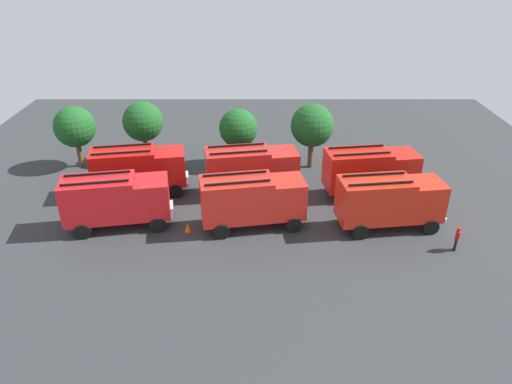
{
  "coord_description": "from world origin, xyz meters",
  "views": [
    {
      "loc": [
        0.07,
        -30.59,
        17.61
      ],
      "look_at": [
        0.0,
        0.0,
        1.4
      ],
      "focal_mm": 33.33,
      "sensor_mm": 36.0,
      "label": 1
    }
  ],
  "objects_px": {
    "firefighter_0": "(157,166)",
    "tree_2": "(239,128)",
    "tree_0": "(76,127)",
    "firefighter_3": "(458,238)",
    "firefighter_4": "(113,166)",
    "fire_truck_2": "(390,200)",
    "fire_truck_5": "(371,170)",
    "tree_1": "(144,122)",
    "tree_3": "(313,126)",
    "firefighter_1": "(254,170)",
    "fire_truck_1": "(253,199)",
    "fire_truck_4": "(252,168)",
    "firefighter_2": "(144,163)",
    "fire_truck_0": "(117,199)",
    "fire_truck_3": "(139,168)",
    "traffic_cone_0": "(189,227)"
  },
  "relations": [
    {
      "from": "firefighter_1",
      "to": "tree_0",
      "type": "bearing_deg",
      "value": 27.71
    },
    {
      "from": "firefighter_1",
      "to": "tree_1",
      "type": "xyz_separation_m",
      "value": [
        -9.66,
        4.31,
        2.63
      ]
    },
    {
      "from": "fire_truck_1",
      "to": "tree_1",
      "type": "height_order",
      "value": "tree_1"
    },
    {
      "from": "firefighter_3",
      "to": "firefighter_4",
      "type": "bearing_deg",
      "value": 5.02
    },
    {
      "from": "fire_truck_1",
      "to": "tree_2",
      "type": "relative_size",
      "value": 1.47
    },
    {
      "from": "firefighter_0",
      "to": "firefighter_4",
      "type": "xyz_separation_m",
      "value": [
        -3.61,
        -0.12,
        0.0
      ]
    },
    {
      "from": "fire_truck_4",
      "to": "traffic_cone_0",
      "type": "relative_size",
      "value": 11.52
    },
    {
      "from": "fire_truck_4",
      "to": "firefighter_0",
      "type": "height_order",
      "value": "fire_truck_4"
    },
    {
      "from": "fire_truck_4",
      "to": "firefighter_0",
      "type": "bearing_deg",
      "value": 150.85
    },
    {
      "from": "fire_truck_4",
      "to": "fire_truck_2",
      "type": "bearing_deg",
      "value": -38.11
    },
    {
      "from": "fire_truck_2",
      "to": "tree_1",
      "type": "height_order",
      "value": "tree_1"
    },
    {
      "from": "fire_truck_1",
      "to": "tree_0",
      "type": "height_order",
      "value": "tree_0"
    },
    {
      "from": "fire_truck_1",
      "to": "fire_truck_5",
      "type": "height_order",
      "value": "same"
    },
    {
      "from": "fire_truck_4",
      "to": "firefighter_2",
      "type": "distance_m",
      "value": 10.01
    },
    {
      "from": "fire_truck_0",
      "to": "tree_2",
      "type": "distance_m",
      "value": 13.0
    },
    {
      "from": "tree_1",
      "to": "fire_truck_4",
      "type": "bearing_deg",
      "value": -33.64
    },
    {
      "from": "fire_truck_3",
      "to": "traffic_cone_0",
      "type": "height_order",
      "value": "fire_truck_3"
    },
    {
      "from": "firefighter_2",
      "to": "firefighter_4",
      "type": "bearing_deg",
      "value": 58.03
    },
    {
      "from": "fire_truck_5",
      "to": "tree_0",
      "type": "bearing_deg",
      "value": 159.66
    },
    {
      "from": "firefighter_3",
      "to": "firefighter_4",
      "type": "height_order",
      "value": "firefighter_4"
    },
    {
      "from": "fire_truck_2",
      "to": "tree_0",
      "type": "distance_m",
      "value": 26.47
    },
    {
      "from": "firefighter_2",
      "to": "firefighter_4",
      "type": "xyz_separation_m",
      "value": [
        -2.38,
        -0.83,
        0.11
      ]
    },
    {
      "from": "fire_truck_2",
      "to": "fire_truck_3",
      "type": "distance_m",
      "value": 18.74
    },
    {
      "from": "tree_1",
      "to": "tree_3",
      "type": "distance_m",
      "value": 14.7
    },
    {
      "from": "traffic_cone_0",
      "to": "fire_truck_1",
      "type": "bearing_deg",
      "value": 8.64
    },
    {
      "from": "fire_truck_4",
      "to": "firefighter_4",
      "type": "xyz_separation_m",
      "value": [
        -11.64,
        2.76,
        -1.13
      ]
    },
    {
      "from": "firefighter_0",
      "to": "tree_0",
      "type": "xyz_separation_m",
      "value": [
        -7.01,
        2.16,
        2.61
      ]
    },
    {
      "from": "fire_truck_1",
      "to": "fire_truck_4",
      "type": "distance_m",
      "value": 4.96
    },
    {
      "from": "fire_truck_2",
      "to": "tree_0",
      "type": "height_order",
      "value": "tree_0"
    },
    {
      "from": "fire_truck_3",
      "to": "tree_0",
      "type": "relative_size",
      "value": 1.39
    },
    {
      "from": "fire_truck_1",
      "to": "traffic_cone_0",
      "type": "xyz_separation_m",
      "value": [
        -4.41,
        -0.67,
        -1.83
      ]
    },
    {
      "from": "fire_truck_3",
      "to": "firefighter_0",
      "type": "bearing_deg",
      "value": 67.89
    },
    {
      "from": "fire_truck_3",
      "to": "firefighter_4",
      "type": "relative_size",
      "value": 4.16
    },
    {
      "from": "fire_truck_5",
      "to": "firefighter_0",
      "type": "relative_size",
      "value": 4.14
    },
    {
      "from": "tree_3",
      "to": "tree_2",
      "type": "bearing_deg",
      "value": 177.04
    },
    {
      "from": "fire_truck_2",
      "to": "fire_truck_5",
      "type": "height_order",
      "value": "same"
    },
    {
      "from": "firefighter_3",
      "to": "fire_truck_2",
      "type": "bearing_deg",
      "value": -7.79
    },
    {
      "from": "fire_truck_0",
      "to": "fire_truck_2",
      "type": "xyz_separation_m",
      "value": [
        18.5,
        -0.16,
        0.0
      ]
    },
    {
      "from": "firefighter_0",
      "to": "tree_2",
      "type": "height_order",
      "value": "tree_2"
    },
    {
      "from": "firefighter_3",
      "to": "tree_0",
      "type": "distance_m",
      "value": 31.1
    },
    {
      "from": "firefighter_0",
      "to": "traffic_cone_0",
      "type": "height_order",
      "value": "firefighter_0"
    },
    {
      "from": "tree_0",
      "to": "fire_truck_1",
      "type": "bearing_deg",
      "value": -33.45
    },
    {
      "from": "fire_truck_1",
      "to": "firefighter_3",
      "type": "xyz_separation_m",
      "value": [
        13.04,
        -2.91,
        -1.22
      ]
    },
    {
      "from": "fire_truck_3",
      "to": "firefighter_4",
      "type": "distance_m",
      "value": 4.23
    },
    {
      "from": "fire_truck_2",
      "to": "firefighter_2",
      "type": "relative_size",
      "value": 4.56
    },
    {
      "from": "firefighter_2",
      "to": "tree_3",
      "type": "height_order",
      "value": "tree_3"
    },
    {
      "from": "fire_truck_4",
      "to": "traffic_cone_0",
      "type": "distance_m",
      "value": 7.32
    },
    {
      "from": "fire_truck_4",
      "to": "tree_1",
      "type": "xyz_separation_m",
      "value": [
        -9.52,
        6.33,
        1.49
      ]
    },
    {
      "from": "fire_truck_0",
      "to": "fire_truck_4",
      "type": "xyz_separation_m",
      "value": [
        9.14,
        4.97,
        0.0
      ]
    },
    {
      "from": "fire_truck_1",
      "to": "tree_3",
      "type": "height_order",
      "value": "tree_3"
    }
  ]
}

